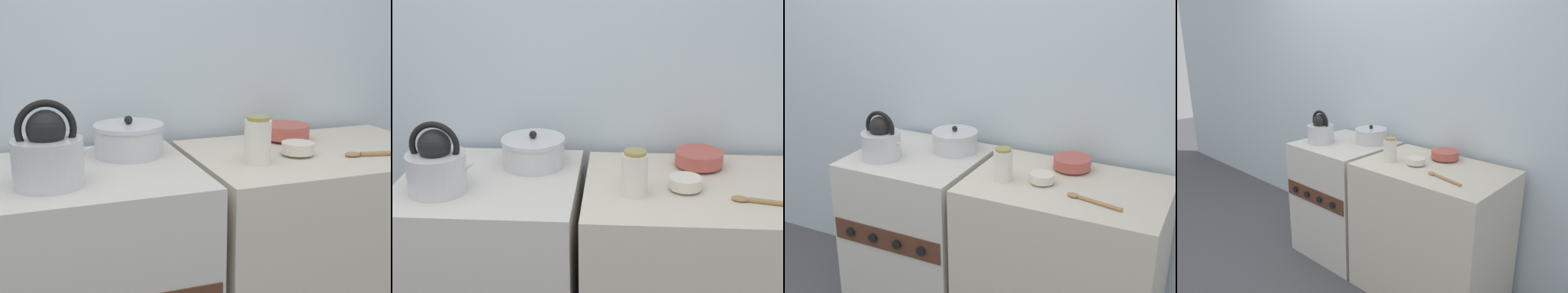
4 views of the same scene
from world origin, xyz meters
The scene contains 9 objects.
wall_back centered at (0.00, 0.68, 1.25)m, with size 7.00×0.06×2.50m.
stove centered at (0.00, 0.30, 0.43)m, with size 0.62×0.63×0.87m.
counter centered at (0.78, 0.30, 0.43)m, with size 0.89×0.61×0.86m.
kettle centered at (-0.14, 0.20, 0.96)m, with size 0.24×0.19×0.24m.
cooking_pot centered at (0.14, 0.44, 0.92)m, with size 0.23×0.23×0.13m.
enamel_bowl centered at (0.75, 0.48, 0.90)m, with size 0.18×0.18×0.06m.
small_ceramic_bowl centered at (0.68, 0.26, 0.89)m, with size 0.11×0.11×0.05m.
storage_jar centered at (0.51, 0.22, 0.94)m, with size 0.08×0.08×0.15m.
wooden_spoon centered at (0.92, 0.17, 0.87)m, with size 0.25×0.08×0.02m.
Camera 2 is at (0.45, -1.42, 1.62)m, focal length 50.00 mm.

